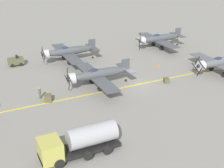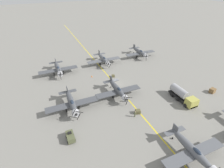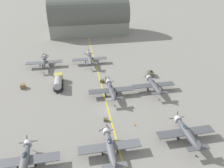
% 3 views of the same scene
% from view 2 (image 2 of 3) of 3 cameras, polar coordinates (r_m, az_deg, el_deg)
% --- Properties ---
extents(ground_plane, '(400.00, 400.00, 0.00)m').
position_cam_2_polar(ground_plane, '(50.67, 1.26, -0.34)').
color(ground_plane, gray).
extents(taxiway_stripe, '(0.30, 160.00, 0.01)m').
position_cam_2_polar(taxiway_stripe, '(50.67, 1.26, -0.34)').
color(taxiway_stripe, yellow).
rests_on(taxiway_stripe, ground).
extents(airplane_mid_center, '(12.00, 9.98, 3.73)m').
position_cam_2_polar(airplane_mid_center, '(44.95, 1.93, -1.92)').
color(airplane_mid_center, '#474A4F').
rests_on(airplane_mid_center, ground).
extents(airplane_near_right, '(12.00, 9.98, 3.80)m').
position_cam_2_polar(airplane_near_right, '(58.09, -17.23, 4.87)').
color(airplane_near_right, '#474A4F').
rests_on(airplane_near_right, ground).
extents(airplane_near_center, '(12.00, 9.98, 3.65)m').
position_cam_2_polar(airplane_near_center, '(62.29, -2.75, 8.16)').
color(airplane_near_center, '#57595E').
rests_on(airplane_near_center, ground).
extents(airplane_far_center, '(12.00, 9.98, 3.79)m').
position_cam_2_polar(airplane_far_center, '(34.18, 24.87, -19.06)').
color(airplane_far_center, '#56595E').
rests_on(airplane_far_center, ground).
extents(airplane_mid_right, '(12.00, 9.98, 3.65)m').
position_cam_2_polar(airplane_mid_right, '(41.69, -13.06, -5.91)').
color(airplane_mid_right, '#46494E').
rests_on(airplane_mid_right, ground).
extents(airplane_near_left, '(12.00, 9.98, 3.80)m').
position_cam_2_polar(airplane_near_left, '(69.17, 9.12, 10.26)').
color(airplane_near_left, '#525459').
rests_on(airplane_near_left, ground).
extents(fuel_tanker, '(2.68, 8.00, 2.98)m').
position_cam_2_polar(fuel_tanker, '(47.20, 22.12, -3.49)').
color(fuel_tanker, black).
rests_on(fuel_tanker, ground).
extents(tow_tractor, '(1.57, 2.60, 1.79)m').
position_cam_2_polar(tow_tractor, '(35.76, -13.44, -16.38)').
color(tow_tractor, '#515638').
rests_on(tow_tractor, ground).
extents(ground_crew_walking, '(0.35, 0.35, 1.62)m').
position_cam_2_polar(ground_crew_walking, '(39.65, 7.52, -9.63)').
color(ground_crew_walking, '#515638').
rests_on(ground_crew_walking, ground).
extents(supply_crate_by_tanker, '(1.71, 1.52, 1.24)m').
position_cam_2_polar(supply_crate_by_tanker, '(54.40, 29.96, -1.87)').
color(supply_crate_by_tanker, brown).
rests_on(supply_crate_by_tanker, ground).
extents(supply_crate_mid_lane, '(1.35, 1.23, 0.95)m').
position_cam_2_polar(supply_crate_mid_lane, '(40.94, 8.43, -8.92)').
color(supply_crate_mid_lane, brown).
rests_on(supply_crate_mid_lane, ground).
extents(supply_crate_outboard, '(1.04, 0.94, 0.74)m').
position_cam_2_polar(supply_crate_outboard, '(54.59, 0.39, 2.66)').
color(supply_crate_outboard, brown).
rests_on(supply_crate_outboard, ground).
extents(traffic_cone, '(0.36, 0.36, 0.55)m').
position_cam_2_polar(traffic_cone, '(54.99, -6.60, 2.55)').
color(traffic_cone, orange).
rests_on(traffic_cone, ground).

